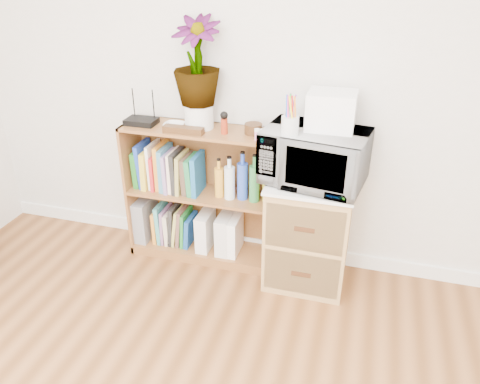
% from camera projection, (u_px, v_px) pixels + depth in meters
% --- Properties ---
extents(skirting_board, '(4.00, 0.02, 0.10)m').
position_uv_depth(skirting_board, '(255.00, 244.00, 3.40)').
color(skirting_board, white).
rests_on(skirting_board, ground).
extents(bookshelf, '(1.00, 0.30, 0.95)m').
position_uv_depth(bookshelf, '(201.00, 195.00, 3.16)').
color(bookshelf, brown).
rests_on(bookshelf, ground).
extents(wicker_unit, '(0.50, 0.45, 0.70)m').
position_uv_depth(wicker_unit, '(308.00, 233.00, 2.98)').
color(wicker_unit, '#9E7542').
rests_on(wicker_unit, ground).
extents(microwave, '(0.64, 0.48, 0.32)m').
position_uv_depth(microwave, '(314.00, 157.00, 2.72)').
color(microwave, white).
rests_on(microwave, wicker_unit).
extents(pen_cup, '(0.10, 0.10, 0.11)m').
position_uv_depth(pen_cup, '(290.00, 126.00, 2.55)').
color(pen_cup, silver).
rests_on(pen_cup, microwave).
extents(small_appliance, '(0.27, 0.22, 0.21)m').
position_uv_depth(small_appliance, '(331.00, 110.00, 2.62)').
color(small_appliance, white).
rests_on(small_appliance, microwave).
extents(router, '(0.20, 0.14, 0.04)m').
position_uv_depth(router, '(141.00, 121.00, 3.01)').
color(router, black).
rests_on(router, bookshelf).
extents(white_bowl, '(0.13, 0.13, 0.03)m').
position_uv_depth(white_bowl, '(174.00, 126.00, 2.95)').
color(white_bowl, white).
rests_on(white_bowl, bookshelf).
extents(plant_pot, '(0.18, 0.18, 0.15)m').
position_uv_depth(plant_pot, '(199.00, 116.00, 2.92)').
color(plant_pot, silver).
rests_on(plant_pot, bookshelf).
extents(potted_plant, '(0.29, 0.29, 0.52)m').
position_uv_depth(potted_plant, '(197.00, 61.00, 2.77)').
color(potted_plant, '#3D742E').
rests_on(potted_plant, plant_pot).
extents(trinket_box, '(0.25, 0.06, 0.04)m').
position_uv_depth(trinket_box, '(183.00, 130.00, 2.86)').
color(trinket_box, '#361F0E').
rests_on(trinket_box, bookshelf).
extents(kokeshi_doll, '(0.04, 0.04, 0.10)m').
position_uv_depth(kokeshi_doll, '(224.00, 126.00, 2.84)').
color(kokeshi_doll, maroon).
rests_on(kokeshi_doll, bookshelf).
extents(wooden_bowl, '(0.11, 0.11, 0.06)m').
position_uv_depth(wooden_bowl, '(253.00, 129.00, 2.85)').
color(wooden_bowl, '#341D0E').
rests_on(wooden_bowl, bookshelf).
extents(paint_jars, '(0.11, 0.04, 0.06)m').
position_uv_depth(paint_jars, '(262.00, 136.00, 2.75)').
color(paint_jars, pink).
rests_on(paint_jars, bookshelf).
extents(file_box, '(0.09, 0.25, 0.31)m').
position_uv_depth(file_box, '(146.00, 218.00, 3.39)').
color(file_box, slate).
rests_on(file_box, bookshelf).
extents(magazine_holder_left, '(0.09, 0.22, 0.27)m').
position_uv_depth(magazine_holder_left, '(206.00, 230.00, 3.27)').
color(magazine_holder_left, silver).
rests_on(magazine_holder_left, bookshelf).
extents(magazine_holder_mid, '(0.09, 0.22, 0.28)m').
position_uv_depth(magazine_holder_mid, '(225.00, 233.00, 3.24)').
color(magazine_holder_mid, silver).
rests_on(magazine_holder_mid, bookshelf).
extents(magazine_holder_right, '(0.08, 0.21, 0.27)m').
position_uv_depth(magazine_holder_right, '(233.00, 235.00, 3.22)').
color(magazine_holder_right, white).
rests_on(magazine_holder_right, bookshelf).
extents(cookbooks, '(0.47, 0.20, 0.31)m').
position_uv_depth(cookbooks, '(168.00, 169.00, 3.14)').
color(cookbooks, '#1E7220').
rests_on(cookbooks, bookshelf).
extents(liquor_bottles, '(0.38, 0.07, 0.32)m').
position_uv_depth(liquor_bottles, '(245.00, 177.00, 3.01)').
color(liquor_bottles, gold).
rests_on(liquor_bottles, bookshelf).
extents(lower_books, '(0.28, 0.19, 0.30)m').
position_uv_depth(lower_books, '(174.00, 225.00, 3.34)').
color(lower_books, orange).
rests_on(lower_books, bookshelf).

